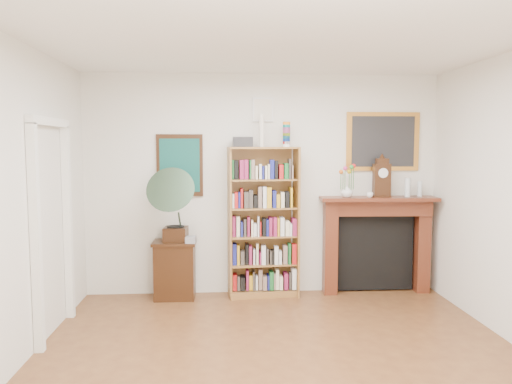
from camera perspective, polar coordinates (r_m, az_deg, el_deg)
The scene contains 15 objects.
room at distance 3.91m, azimuth 3.70°, elevation -1.99°, with size 4.51×5.01×2.81m.
door_casing at distance 5.36m, azimuth -22.24°, elevation -1.89°, with size 0.08×1.02×2.17m.
teal_poster at distance 6.35m, azimuth -8.71°, elevation 3.03°, with size 0.58×0.04×0.78m.
small_picture at distance 6.36m, azimuth 0.80°, elevation 9.40°, with size 0.26×0.04×0.30m.
gilt_painting at distance 6.65m, azimuth 14.29°, elevation 5.61°, with size 0.95×0.04×0.75m.
bookshelf at distance 6.25m, azimuth 0.82°, elevation -2.46°, with size 0.89×0.38×2.17m.
side_cabinet at distance 6.35m, azimuth -9.25°, elevation -8.76°, with size 0.53×0.38×0.72m, color black.
fireplace at distance 6.64m, azimuth 13.55°, elevation -4.85°, with size 1.49×0.41×1.25m.
gramophone at distance 6.06m, azimuth -9.36°, elevation -0.97°, with size 0.61×0.74×0.92m.
cd_stack at distance 6.12m, azimuth -7.45°, elevation -5.42°, with size 0.12×0.12×0.08m, color #B0B1BC.
mantel_clock at distance 6.55m, azimuth 14.17°, elevation 1.53°, with size 0.21×0.12×0.49m.
flower_vase at distance 6.38m, azimuth 10.35°, elevation 0.09°, with size 0.15×0.15×0.15m, color silver.
teacup at distance 6.43m, azimuth 12.88°, elevation -0.32°, with size 0.08×0.08×0.06m, color white.
bottle_left at distance 6.61m, azimuth 16.93°, elevation 0.50°, with size 0.07×0.07×0.24m, color silver.
bottle_right at distance 6.73m, azimuth 18.21°, elevation 0.38°, with size 0.06×0.06×0.20m, color silver.
Camera 1 is at (-0.51, -3.84, 1.89)m, focal length 35.00 mm.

